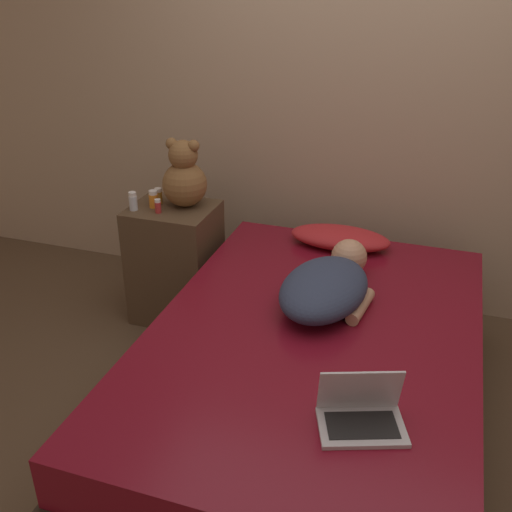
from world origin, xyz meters
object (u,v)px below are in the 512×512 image
Objects in this scene: pillow at (340,238)px; laptop at (361,413)px; person_lying at (328,285)px; bottle_amber at (158,196)px; teddy_bear at (184,177)px; bottle_clear at (133,201)px; bottle_orange at (153,199)px; bottle_red at (158,206)px.

laptop is at bearing -75.69° from pillow.
bottle_amber reaches higher than person_lying.
teddy_bear reaches higher than bottle_clear.
teddy_bear is at bearing 113.97° from laptop.
teddy_bear reaches higher than pillow.
bottle_clear is (-0.09, -0.07, 0.00)m from bottle_orange.
pillow is at bearing 14.34° from bottle_red.
bottle_clear is at bearing 122.88° from laptop.
bottle_amber is (-1.10, 0.49, 0.12)m from person_lying.
bottle_clear is 1.14× the size of bottle_amber.
teddy_bear is (-1.23, 1.27, 0.29)m from laptop.
bottle_clear reaches higher than bottle_amber.
pillow is at bearing 84.21° from laptop.
pillow is at bearing 6.54° from teddy_bear.
bottle_orange is 0.95× the size of bottle_clear.
laptop is (0.35, -1.37, -0.01)m from pillow.
pillow is 1.07m from bottle_orange.
bottle_red is (0.06, -0.07, -0.01)m from bottle_orange.
pillow is 6.01× the size of bottle_amber.
bottle_red is (-1.33, 1.12, 0.17)m from laptop.
person_lying is 1.19m from bottle_orange.
teddy_bear is at bearing 159.04° from person_lying.
bottle_orange is 1.08× the size of bottle_amber.
laptop is 1.86m from bottle_clear.
laptop reaches higher than person_lying.
person_lying is 9.60× the size of bottle_red.
bottle_clear is (-1.13, -0.26, 0.17)m from pillow.
person_lying is at bearing 90.40° from laptop.
bottle_clear is (-1.19, 0.35, 0.13)m from person_lying.
bottle_clear is at bearing -141.43° from bottle_orange.
teddy_bear reaches higher than bottle_amber.
teddy_bear is at bearing 8.30° from bottle_amber.
laptop is at bearing -62.14° from person_lying.
bottle_red is at bearing 168.33° from person_lying.
bottle_red reaches higher than pillow.
bottle_red is at bearing -64.39° from bottle_amber.
pillow is 5.26× the size of bottle_clear.
person_lying is at bearing -23.75° from bottle_amber.
person_lying is 1.25m from bottle_clear.
teddy_bear reaches higher than bottle_orange.
bottle_clear is 0.16m from bottle_amber.
teddy_bear reaches higher than bottle_red.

